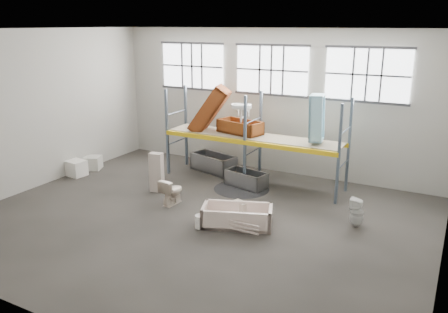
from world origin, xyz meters
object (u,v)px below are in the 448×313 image
Objects in this scene: toilet_beige at (172,191)px; toilet_white at (357,212)px; blue_tub_upright at (317,118)px; rust_tub_flat at (240,127)px; bucket at (201,221)px; carton_near at (76,168)px; bathtub_beige at (237,216)px; steel_tub_left at (214,163)px; steel_tub_right at (246,179)px; cistern_tall at (157,172)px.

toilet_white is at bearing -164.28° from toilet_beige.
blue_tub_upright is at bearing -137.69° from toilet_white.
rust_tub_flat is 4.40× the size of bucket.
blue_tub_upright is 8.43m from carton_near.
toilet_white is at bearing 7.36° from bathtub_beige.
steel_tub_left is 1.21× the size of steel_tub_right.
toilet_beige is 3.40m from rust_tub_flat.
bucket is (1.59, -1.01, -0.22)m from toilet_beige.
toilet_white is 1.24× the size of carton_near.
carton_near reaches higher than steel_tub_right.
cistern_tall is (-1.01, 0.65, 0.23)m from toilet_beige.
bucket is at bearing -64.53° from steel_tub_left.
blue_tub_upright is 4.83m from bucket.
steel_tub_left is (-2.83, 3.74, 0.04)m from bathtub_beige.
toilet_beige is (-2.37, 0.44, 0.13)m from bathtub_beige.
carton_near is at bearing -163.45° from blue_tub_upright.
toilet_beige is 5.25m from toilet_white.
blue_tub_upright is at bearing 16.55° from carton_near.
steel_tub_left is at bearing 173.82° from blue_tub_upright.
bathtub_beige is 2.32× the size of toilet_beige.
bathtub_beige is 1.30× the size of blue_tub_upright.
rust_tub_flat is (-0.53, 0.58, 1.57)m from steel_tub_right.
rust_tub_flat is 1.08× the size of blue_tub_upright.
carton_near reaches higher than bucket.
cistern_tall is (-3.39, 1.09, 0.36)m from bathtub_beige.
toilet_white is 6.06m from steel_tub_left.
toilet_beige is at bearing -79.92° from toilet_white.
rust_tub_flat reaches higher than steel_tub_left.
steel_tub_left is 1.18× the size of blue_tub_upright.
toilet_beige is at bearing -44.28° from cistern_tall.
bathtub_beige is 3.58m from cistern_tall.
cistern_tall is at bearing -87.64° from toilet_white.
steel_tub_left is (-5.61, 2.30, -0.09)m from toilet_white.
steel_tub_right is 2.16× the size of carton_near.
steel_tub_left is (-0.46, 3.31, -0.09)m from toilet_beige.
cistern_tall reaches higher than bucket.
toilet_white is 3.27m from blue_tub_upright.
carton_near reaches higher than bathtub_beige.
carton_near is at bearing -154.84° from rust_tub_flat.
cistern_tall is 2.74m from steel_tub_left.
bathtub_beige is at bearing 174.17° from toilet_beige.
bathtub_beige is at bearing -29.55° from cistern_tall.
blue_tub_upright is at bearing 15.30° from cistern_tall.
blue_tub_upright is (3.83, -0.42, 2.09)m from steel_tub_left.
bucket is (2.05, -4.31, -0.13)m from steel_tub_left.
blue_tub_upright reaches higher than bucket.
steel_tub_right is 3.04m from blue_tub_upright.
steel_tub_left is at bearing 66.44° from cistern_tall.
toilet_white is (6.16, 0.36, -0.24)m from cistern_tall.
bucket is at bearing -77.94° from rust_tub_flat.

